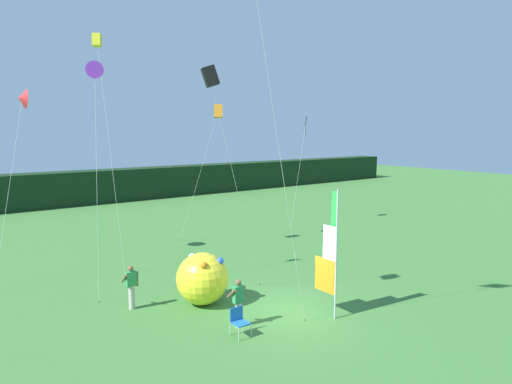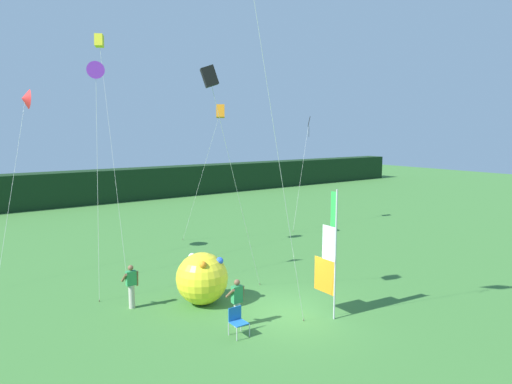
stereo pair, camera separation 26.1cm
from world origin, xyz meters
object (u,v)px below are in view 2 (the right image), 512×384
(banner_flag, at_px, (329,256))
(kite_red_delta_1, at_px, (25,99))
(folding_chair, at_px, (237,320))
(kite_black_diamond_5, at_px, (308,130))
(kite_black_box_0, at_px, (210,78))
(kite_purple_delta_4, at_px, (96,72))
(person_near_banner, at_px, (237,302))
(inflatable_balloon, at_px, (202,278))
(kite_orange_box_2, at_px, (220,112))
(kite_yellow_box_3, at_px, (99,43))
(person_mid_field, at_px, (131,285))

(banner_flag, xyz_separation_m, kite_red_delta_1, (-7.19, 12.68, 5.75))
(folding_chair, xyz_separation_m, kite_red_delta_1, (-3.80, 12.03, 7.41))
(kite_black_diamond_5, bearing_deg, kite_black_box_0, -144.04)
(folding_chair, distance_m, kite_purple_delta_4, 10.65)
(person_near_banner, height_order, kite_red_delta_1, kite_red_delta_1)
(banner_flag, xyz_separation_m, inflatable_balloon, (-3.02, 3.61, -1.19))
(kite_black_box_0, distance_m, kite_purple_delta_4, 5.22)
(kite_orange_box_2, relative_size, kite_black_diamond_5, 1.06)
(kite_black_diamond_5, bearing_deg, kite_yellow_box_3, -177.28)
(inflatable_balloon, height_order, kite_orange_box_2, kite_orange_box_2)
(person_near_banner, distance_m, kite_black_diamond_5, 17.53)
(kite_red_delta_1, bearing_deg, inflatable_balloon, -65.29)
(person_mid_field, relative_size, kite_red_delta_1, 0.19)
(person_near_banner, distance_m, kite_yellow_box_3, 13.95)
(banner_flag, bearing_deg, kite_black_box_0, 142.60)
(kite_black_box_0, xyz_separation_m, kite_black_diamond_5, (12.89, 9.35, -1.66))
(kite_yellow_box_3, relative_size, kite_purple_delta_4, 1.20)
(kite_black_box_0, bearing_deg, kite_yellow_box_3, 95.93)
(person_near_banner, bearing_deg, person_mid_field, 122.59)
(kite_black_diamond_5, bearing_deg, person_near_banner, -140.07)
(kite_orange_box_2, xyz_separation_m, kite_purple_delta_4, (-7.64, -3.49, 1.20))
(kite_yellow_box_3, bearing_deg, inflatable_balloon, -81.63)
(person_mid_field, bearing_deg, person_near_banner, -57.41)
(inflatable_balloon, xyz_separation_m, kite_orange_box_2, (5.10, 6.99, 6.51))
(person_mid_field, height_order, kite_black_box_0, kite_black_box_0)
(banner_flag, bearing_deg, kite_red_delta_1, 119.56)
(kite_red_delta_1, height_order, kite_orange_box_2, kite_red_delta_1)
(person_mid_field, xyz_separation_m, folding_chair, (1.95, -4.09, -0.35))
(kite_orange_box_2, bearing_deg, kite_yellow_box_3, 174.84)
(banner_flag, xyz_separation_m, kite_purple_delta_4, (-5.55, 7.11, 6.53))
(person_near_banner, height_order, kite_orange_box_2, kite_orange_box_2)
(kite_black_box_0, xyz_separation_m, kite_orange_box_2, (5.31, 8.14, -0.70))
(person_near_banner, xyz_separation_m, kite_black_box_0, (-0.17, 1.30, 7.33))
(folding_chair, xyz_separation_m, kite_black_diamond_5, (13.06, 11.17, 6.02))
(kite_black_diamond_5, bearing_deg, banner_flag, -129.29)
(person_near_banner, relative_size, kite_purple_delta_4, 0.18)
(kite_black_box_0, relative_size, kite_black_diamond_5, 1.16)
(banner_flag, distance_m, kite_purple_delta_4, 11.14)
(person_mid_field, relative_size, folding_chair, 1.83)
(kite_red_delta_1, height_order, kite_purple_delta_4, kite_purple_delta_4)
(person_mid_field, height_order, kite_black_diamond_5, kite_black_diamond_5)
(kite_orange_box_2, xyz_separation_m, kite_black_diamond_5, (7.58, 1.22, -0.97))
(inflatable_balloon, height_order, kite_yellow_box_3, kite_yellow_box_3)
(person_mid_field, bearing_deg, kite_orange_box_2, 38.29)
(kite_black_box_0, height_order, kite_purple_delta_4, kite_purple_delta_4)
(inflatable_balloon, bearing_deg, kite_black_diamond_5, 32.90)
(banner_flag, distance_m, folding_chair, 3.83)
(person_mid_field, bearing_deg, kite_black_box_0, -47.12)
(person_mid_field, xyz_separation_m, kite_orange_box_2, (7.42, 5.86, 6.63))
(person_mid_field, xyz_separation_m, kite_red_delta_1, (-1.85, 7.94, 7.06))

